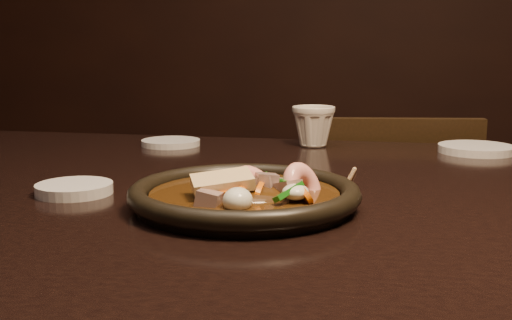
% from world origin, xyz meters
% --- Properties ---
extents(table, '(1.60, 0.90, 0.75)m').
position_xyz_m(table, '(0.00, 0.00, 0.67)').
color(table, black).
rests_on(table, floor).
extents(chair, '(0.43, 0.43, 0.79)m').
position_xyz_m(chair, '(0.19, 0.60, 0.43)').
color(chair, black).
rests_on(chair, floor).
extents(plate, '(0.28, 0.28, 0.03)m').
position_xyz_m(plate, '(0.03, -0.11, 0.76)').
color(plate, black).
rests_on(plate, table).
extents(stirfry, '(0.16, 0.17, 0.06)m').
position_xyz_m(stirfry, '(0.03, -0.11, 0.77)').
color(stirfry, '#331C09').
rests_on(stirfry, plate).
extents(soy_dish, '(0.10, 0.10, 0.01)m').
position_xyz_m(soy_dish, '(-0.20, -0.08, 0.76)').
color(soy_dish, silver).
rests_on(soy_dish, table).
extents(saucer_left, '(0.11, 0.11, 0.01)m').
position_xyz_m(saucer_left, '(-0.21, 0.32, 0.76)').
color(saucer_left, silver).
rests_on(saucer_left, table).
extents(saucer_right, '(0.13, 0.13, 0.01)m').
position_xyz_m(saucer_right, '(0.35, 0.35, 0.76)').
color(saucer_right, silver).
rests_on(saucer_right, table).
extents(tea_cup, '(0.10, 0.09, 0.08)m').
position_xyz_m(tea_cup, '(0.06, 0.37, 0.79)').
color(tea_cup, beige).
rests_on(tea_cup, table).
extents(chopsticks, '(0.02, 0.23, 0.01)m').
position_xyz_m(chopsticks, '(0.14, 0.02, 0.75)').
color(chopsticks, tan).
rests_on(chopsticks, table).
extents(napkin, '(0.19, 0.19, 0.00)m').
position_xyz_m(napkin, '(0.03, 0.06, 0.75)').
color(napkin, '#B06C6E').
rests_on(napkin, table).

